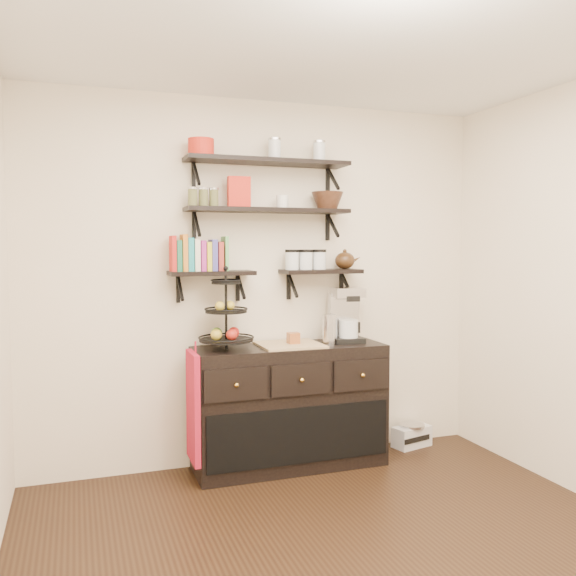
{
  "coord_description": "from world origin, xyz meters",
  "views": [
    {
      "loc": [
        -1.33,
        -2.63,
        1.63
      ],
      "look_at": [
        -0.01,
        1.15,
        1.35
      ],
      "focal_mm": 38.0,
      "sensor_mm": 36.0,
      "label": 1
    }
  ],
  "objects_px": {
    "radio": "(412,435)",
    "sideboard": "(290,406)",
    "coffee_maker": "(346,316)",
    "fruit_stand": "(227,322)"
  },
  "relations": [
    {
      "from": "fruit_stand",
      "to": "coffee_maker",
      "type": "relative_size",
      "value": 1.35
    },
    {
      "from": "sideboard",
      "to": "radio",
      "type": "bearing_deg",
      "value": 4.89
    },
    {
      "from": "coffee_maker",
      "to": "radio",
      "type": "height_order",
      "value": "coffee_maker"
    },
    {
      "from": "fruit_stand",
      "to": "coffee_maker",
      "type": "bearing_deg",
      "value": 1.47
    },
    {
      "from": "fruit_stand",
      "to": "radio",
      "type": "relative_size",
      "value": 1.65
    },
    {
      "from": "sideboard",
      "to": "fruit_stand",
      "type": "bearing_deg",
      "value": 179.47
    },
    {
      "from": "fruit_stand",
      "to": "coffee_maker",
      "type": "xyz_separation_m",
      "value": [
        0.93,
        0.02,
        0.0
      ]
    },
    {
      "from": "coffee_maker",
      "to": "radio",
      "type": "xyz_separation_m",
      "value": [
        0.62,
        0.06,
        -1.01
      ]
    },
    {
      "from": "sideboard",
      "to": "coffee_maker",
      "type": "height_order",
      "value": "coffee_maker"
    },
    {
      "from": "radio",
      "to": "sideboard",
      "type": "bearing_deg",
      "value": 170.97
    }
  ]
}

